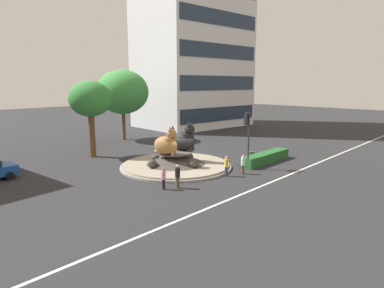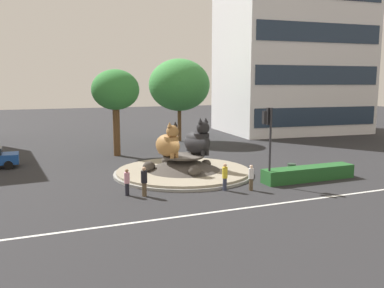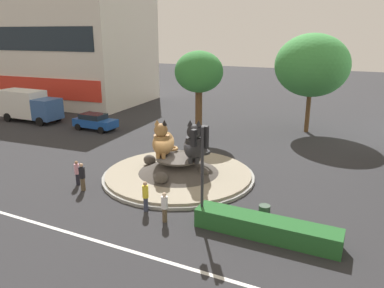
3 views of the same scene
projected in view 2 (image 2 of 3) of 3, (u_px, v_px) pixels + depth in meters
name	position (u px, v px, depth m)	size (l,w,h in m)	color
ground_plane	(183.00, 174.00, 28.39)	(160.00, 160.00, 0.00)	#28282B
lane_centreline	(242.00, 208.00, 20.63)	(112.00, 0.20, 0.01)	silver
roundabout_island	(183.00, 167.00, 28.31)	(9.75, 9.75, 1.33)	gray
cat_statue_tabby	(169.00, 144.00, 27.61)	(1.92, 2.77, 2.46)	#9E703D
cat_statue_black	(198.00, 141.00, 28.54)	(2.09, 2.85, 2.65)	black
traffic_light_mast	(269.00, 129.00, 24.87)	(0.73, 0.51, 4.85)	#2D2D33
clipped_hedge_strip	(308.00, 173.00, 26.56)	(6.62, 1.20, 0.90)	#235B28
broadleaf_tree_behind_island	(115.00, 91.00, 34.77)	(4.12, 4.12, 7.54)	brown
second_tree_near_tower	(179.00, 85.00, 43.56)	(6.60, 6.60, 8.96)	brown
pedestrian_yellow_shirt	(225.00, 176.00, 23.94)	(0.32, 0.32, 1.65)	#33384C
pedestrian_pink_shirt	(127.00, 181.00, 22.88)	(0.31, 0.31, 1.55)	black
pedestrian_white_shirt	(251.00, 177.00, 23.98)	(0.32, 0.32, 1.55)	brown
pedestrian_black_shirt	(144.00, 181.00, 22.72)	(0.36, 0.36, 1.70)	brown
litter_bin	(291.00, 170.00, 27.59)	(0.56, 0.56, 0.90)	#2D4233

